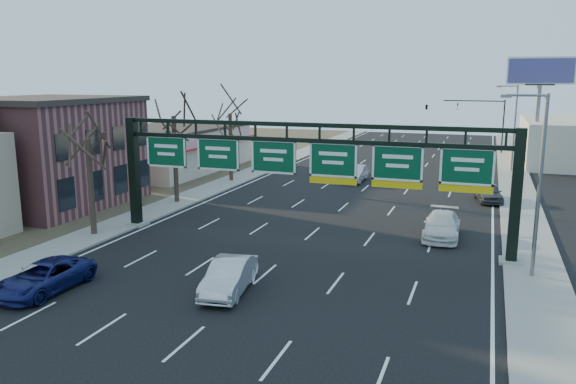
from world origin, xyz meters
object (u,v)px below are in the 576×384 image
at_px(car_blue_suv, 45,277).
at_px(car_silver_sedan, 229,276).
at_px(sign_gantry, 306,166).
at_px(car_white_wagon, 442,225).

xyz_separation_m(car_blue_suv, car_silver_sedan, (8.05, 2.80, 0.07)).
bearing_deg(car_blue_suv, sign_gantry, 53.17).
bearing_deg(car_silver_sedan, sign_gantry, 76.24).
distance_m(sign_gantry, car_silver_sedan, 9.62).
bearing_deg(car_white_wagon, car_silver_sedan, -125.12).
height_order(sign_gantry, car_silver_sedan, sign_gantry).
distance_m(sign_gantry, car_white_wagon, 9.41).
xyz_separation_m(car_silver_sedan, car_white_wagon, (8.44, 12.69, -0.01)).
relative_size(sign_gantry, car_white_wagon, 4.73).
xyz_separation_m(sign_gantry, car_white_wagon, (7.62, 3.92, -3.87)).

